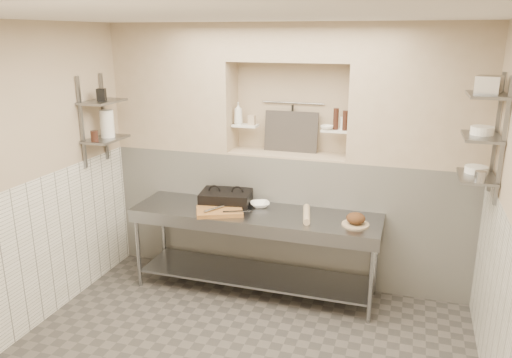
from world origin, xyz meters
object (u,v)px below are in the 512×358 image
at_px(rolling_pin, 307,214).
at_px(bottle_soap, 238,113).
at_px(mixing_bowl, 260,205).
at_px(panini_press, 226,198).
at_px(bowl_alcove, 327,128).
at_px(prep_table, 254,235).
at_px(cutting_board, 219,211).
at_px(bread_loaf, 356,218).
at_px(jug_left, 107,124).

relative_size(rolling_pin, bottle_soap, 1.86).
bearing_deg(rolling_pin, bottle_soap, 149.52).
xyz_separation_m(mixing_bowl, rolling_pin, (0.54, -0.17, 0.01)).
height_order(panini_press, bowl_alcove, bowl_alcove).
relative_size(prep_table, panini_press, 4.42).
distance_m(cutting_board, bottle_soap, 1.14).
relative_size(cutting_board, bottle_soap, 1.91).
bearing_deg(cutting_board, bottle_soap, 91.92).
xyz_separation_m(mixing_bowl, bottle_soap, (-0.37, 0.36, 0.91)).
distance_m(panini_press, bowl_alcove, 1.31).
bearing_deg(cutting_board, rolling_pin, 9.03).
distance_m(cutting_board, bowl_alcove, 1.43).
height_order(panini_press, bread_loaf, panini_press).
xyz_separation_m(panini_press, jug_left, (-1.25, -0.24, 0.79)).
relative_size(panini_press, cutting_board, 1.25).
distance_m(prep_table, jug_left, 1.97).
bearing_deg(mixing_bowl, panini_press, -175.11).
bearing_deg(prep_table, jug_left, -177.01).
relative_size(prep_table, bottle_soap, 10.60).
distance_m(panini_press, bread_loaf, 1.43).
bearing_deg(jug_left, mixing_bowl, 9.40).
height_order(panini_press, mixing_bowl, panini_press).
xyz_separation_m(cutting_board, bottle_soap, (-0.02, 0.68, 0.91)).
height_order(panini_press, jug_left, jug_left).
height_order(panini_press, cutting_board, panini_press).
bearing_deg(bowl_alcove, bottle_soap, 178.90).
bearing_deg(bottle_soap, jug_left, -153.34).
height_order(bread_loaf, jug_left, jug_left).
xyz_separation_m(mixing_bowl, jug_left, (-1.63, -0.27, 0.83)).
xyz_separation_m(bread_loaf, bowl_alcove, (-0.41, 0.58, 0.76)).
bearing_deg(panini_press, prep_table, -31.23).
xyz_separation_m(cutting_board, bowl_alcove, (0.97, 0.66, 0.81)).
height_order(mixing_bowl, bowl_alcove, bowl_alcove).
xyz_separation_m(prep_table, bread_loaf, (1.04, -0.04, 0.33)).
bearing_deg(bowl_alcove, bread_loaf, -54.40).
distance_m(cutting_board, jug_left, 1.54).
bearing_deg(prep_table, bottle_soap, 123.38).
xyz_separation_m(mixing_bowl, bowl_alcove, (0.63, 0.35, 0.81)).
distance_m(mixing_bowl, jug_left, 1.85).
bearing_deg(panini_press, bread_loaf, -16.85).
bearing_deg(cutting_board, bowl_alcove, 34.12).
height_order(cutting_board, rolling_pin, rolling_pin).
height_order(prep_table, cutting_board, cutting_board).
bearing_deg(mixing_bowl, bottle_soap, 135.04).
height_order(cutting_board, bottle_soap, bottle_soap).
distance_m(mixing_bowl, rolling_pin, 0.57).
height_order(prep_table, jug_left, jug_left).
relative_size(prep_table, mixing_bowl, 12.64).
relative_size(cutting_board, jug_left, 1.61).
xyz_separation_m(rolling_pin, bottle_soap, (-0.91, 0.54, 0.90)).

